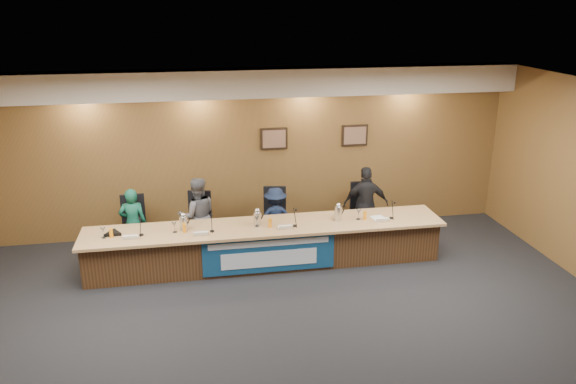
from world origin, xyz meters
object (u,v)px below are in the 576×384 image
object	(u,v)px
panelist_c	(275,218)
office_chair_c	(275,221)
panelist_a	(133,223)
carafe_left	(184,224)
panelist_d	(366,204)
office_chair_d	(364,215)
office_chair_b	(198,226)
dais_body	(266,246)
banner	(269,254)
panelist_b	(198,216)
office_chair_a	(134,230)
carafe_right	(338,214)
carafe_mid	(257,218)
speakerphone	(113,233)

from	to	relation	value
panelist_c	office_chair_c	size ratio (longest dim) A/B	2.40
panelist_a	carafe_left	xyz separation A→B (m)	(0.89, -0.74, 0.23)
panelist_d	office_chair_d	bearing A→B (deg)	-82.50
office_chair_b	carafe_left	world-z (taller)	carafe_left
dais_body	banner	bearing A→B (deg)	-90.00
banner	office_chair_c	bearing A→B (deg)	77.00
panelist_b	dais_body	bearing A→B (deg)	141.94
office_chair_a	carafe_right	bearing A→B (deg)	-16.80
dais_body	carafe_mid	bearing A→B (deg)	-179.96
dais_body	panelist_a	bearing A→B (deg)	162.74
carafe_left	carafe_mid	size ratio (longest dim) A/B	1.08
carafe_left	speakerphone	bearing A→B (deg)	178.66
dais_body	carafe_right	bearing A→B (deg)	-2.41
banner	office_chair_a	size ratio (longest dim) A/B	4.58
panelist_b	panelist_d	distance (m)	3.13
carafe_left	panelist_b	bearing A→B (deg)	71.93
banner	panelist_b	size ratio (longest dim) A/B	1.55
banner	carafe_right	bearing A→B (deg)	16.02
banner	panelist_b	world-z (taller)	panelist_b
banner	carafe_left	bearing A→B (deg)	164.47
panelist_a	panelist_b	world-z (taller)	panelist_b
carafe_left	office_chair_c	bearing A→B (deg)	26.92
banner	carafe_right	distance (m)	1.40
dais_body	panelist_d	size ratio (longest dim) A/B	4.13
panelist_c	carafe_right	distance (m)	1.27
office_chair_d	dais_body	bearing A→B (deg)	-157.88
panelist_b	office_chair_a	xyz separation A→B (m)	(-1.13, 0.10, -0.23)
banner	carafe_right	size ratio (longest dim) A/B	8.64
panelist_d	office_chair_b	bearing A→B (deg)	5.67
panelist_d	carafe_right	bearing A→B (deg)	53.00
office_chair_c	office_chair_d	xyz separation A→B (m)	(1.72, 0.00, 0.00)
office_chair_a	office_chair_c	xyz separation A→B (m)	(2.53, 0.00, 0.00)
panelist_c	office_chair_a	distance (m)	2.54
banner	carafe_left	world-z (taller)	carafe_left
carafe_left	carafe_mid	xyz separation A→B (m)	(1.23, 0.04, -0.01)
carafe_left	office_chair_d	bearing A→B (deg)	13.94
office_chair_c	office_chair_a	bearing A→B (deg)	-169.36
office_chair_d	carafe_right	xyz separation A→B (m)	(-0.74, -0.85, 0.40)
panelist_c	office_chair_c	bearing A→B (deg)	-90.49
banner	panelist_c	distance (m)	1.17
office_chair_a	office_chair_b	distance (m)	1.13
panelist_d	carafe_mid	size ratio (longest dim) A/B	6.43
panelist_d	speakerphone	xyz separation A→B (m)	(-4.50, -0.71, 0.05)
dais_body	panelist_b	xyz separation A→B (m)	(-1.13, 0.70, 0.36)
panelist_d	office_chair_c	distance (m)	1.74
panelist_c	carafe_left	distance (m)	1.83
dais_body	office_chair_d	xyz separation A→B (m)	(2.00, 0.80, 0.13)
panelist_d	carafe_right	distance (m)	1.07
panelist_b	carafe_right	size ratio (longest dim) A/B	5.57
banner	speakerphone	distance (m)	2.56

